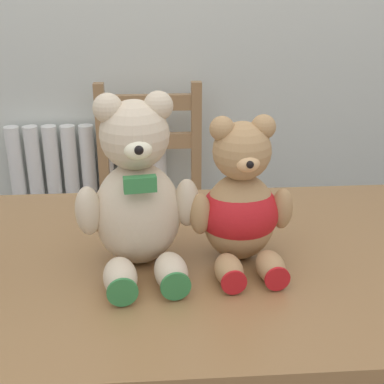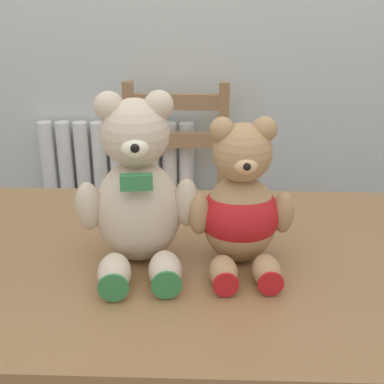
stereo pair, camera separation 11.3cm
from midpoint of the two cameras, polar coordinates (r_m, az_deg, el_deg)
name	(u,v)px [view 2 (the right image)]	position (r m, az deg, el deg)	size (l,w,h in m)	color
radiator	(121,216)	(2.34, -6.27, -2.61)	(0.66, 0.10, 0.77)	white
dining_table	(166,296)	(1.27, -0.19, -11.11)	(1.36, 0.78, 0.75)	olive
wooden_chair_behind	(175,217)	(2.08, -0.29, -2.72)	(0.41, 0.45, 0.95)	#997047
teddy_bear_left	(137,193)	(1.12, -2.99, -0.18)	(0.27, 0.28, 0.38)	beige
teddy_bear_right	(241,208)	(1.14, 8.07, -1.72)	(0.23, 0.24, 0.33)	tan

